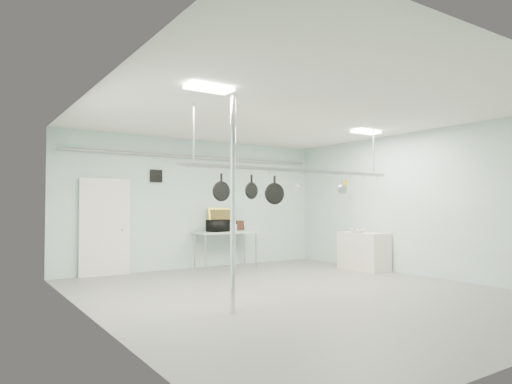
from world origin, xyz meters
TOP-DOWN VIEW (x-y plane):
  - floor at (0.00, 0.00)m, footprint 8.00×8.00m
  - ceiling at (0.00, 0.00)m, footprint 7.00×8.00m
  - back_wall at (0.00, 3.99)m, footprint 7.00×0.02m
  - right_wall at (3.49, 0.00)m, footprint 0.02×8.00m
  - door at (-2.30, 3.94)m, footprint 1.10×0.10m
  - wall_vent at (-1.10, 3.97)m, footprint 0.30×0.04m
  - conduit_pipe at (0.00, 3.90)m, footprint 6.60×0.07m
  - chrome_pole at (-1.70, -0.60)m, footprint 0.08×0.08m
  - prep_table at (0.60, 3.60)m, footprint 1.60×0.70m
  - side_cabinet at (3.15, 1.40)m, footprint 0.60×1.20m
  - pot_rack at (0.20, 0.30)m, footprint 4.80×0.06m
  - light_panel_left at (-2.20, -0.80)m, footprint 0.65×0.30m
  - light_panel_right at (2.40, 0.60)m, footprint 0.65×0.30m
  - microwave at (0.35, 3.54)m, footprint 0.62×0.51m
  - coffee_canister at (0.78, 3.52)m, footprint 0.15×0.15m
  - painting_large at (0.65, 3.90)m, footprint 0.78×0.14m
  - painting_small at (1.17, 3.90)m, footprint 0.30×0.09m
  - fruit_bowl at (3.04, 1.49)m, footprint 0.41×0.41m
  - skillet_left at (-1.39, 0.30)m, footprint 0.34×0.08m
  - skillet_mid at (-0.79, 0.30)m, footprint 0.30×0.12m
  - skillet_right at (-0.30, 0.30)m, footprint 0.39×0.12m
  - whisk at (0.21, 0.30)m, footprint 0.19×0.19m
  - grater at (1.46, 0.30)m, footprint 0.09×0.03m
  - saucepan at (1.38, 0.30)m, footprint 0.21×0.16m
  - fruit_cluster at (3.04, 1.49)m, footprint 0.24×0.24m

SIDE VIEW (x-z plane):
  - floor at x=0.00m, z-range 0.00..0.00m
  - side_cabinet at x=3.15m, z-range 0.00..0.90m
  - prep_table at x=0.60m, z-range 0.38..1.28m
  - fruit_bowl at x=3.04m, z-range 0.90..0.99m
  - fruit_cluster at x=3.04m, z-range 0.94..1.03m
  - coffee_canister at x=0.78m, z-range 0.91..1.08m
  - painting_small at x=1.17m, z-range 0.90..1.16m
  - door at x=-2.30m, z-range -0.05..2.15m
  - microwave at x=0.35m, z-range 0.91..1.20m
  - painting_large at x=0.65m, z-range 0.90..1.49m
  - back_wall at x=0.00m, z-range 0.00..3.20m
  - right_wall at x=3.49m, z-range 0.00..3.20m
  - chrome_pole at x=-1.70m, z-range 0.00..3.20m
  - skillet_right at x=-0.30m, z-range 1.56..2.09m
  - skillet_left at x=-1.39m, z-range 1.64..2.09m
  - skillet_mid at x=-0.79m, z-range 1.67..2.09m
  - saucepan at x=1.38m, z-range 1.77..2.09m
  - whisk at x=0.21m, z-range 1.80..2.09m
  - grater at x=1.46m, z-range 1.86..2.09m
  - pot_rack at x=0.20m, z-range 1.73..2.73m
  - wall_vent at x=-1.10m, z-range 2.10..2.40m
  - conduit_pipe at x=0.00m, z-range 2.71..2.79m
  - light_panel_left at x=-2.20m, z-range 3.14..3.19m
  - light_panel_right at x=2.40m, z-range 3.14..3.19m
  - ceiling at x=0.00m, z-range 3.18..3.20m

